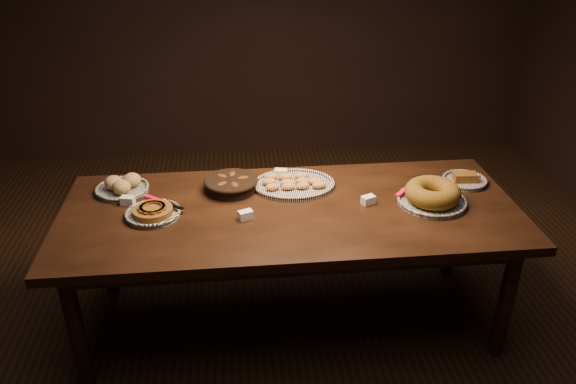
{
  "coord_description": "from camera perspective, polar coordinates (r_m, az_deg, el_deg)",
  "views": [
    {
      "loc": [
        -0.28,
        -2.55,
        2.2
      ],
      "look_at": [
        -0.01,
        0.05,
        0.82
      ],
      "focal_mm": 35.0,
      "sensor_mm": 36.0,
      "label": 1
    }
  ],
  "objects": [
    {
      "name": "bundt_cake_plate",
      "position": [
        3.07,
        14.44,
        -0.3
      ],
      "size": [
        0.37,
        0.42,
        0.11
      ],
      "rotation": [
        0.0,
        0.0,
        0.21
      ],
      "color": "black",
      "rests_on": "buffet_table"
    },
    {
      "name": "apple_tart_plate",
      "position": [
        2.95,
        -13.55,
        -1.99
      ],
      "size": [
        0.31,
        0.31,
        0.06
      ],
      "rotation": [
        0.0,
        0.0,
        -0.35
      ],
      "color": "white",
      "rests_on": "buffet_table"
    },
    {
      "name": "bread_roll_plate",
      "position": [
        3.23,
        -16.48,
        0.58
      ],
      "size": [
        0.29,
        0.29,
        0.09
      ],
      "rotation": [
        0.0,
        0.0,
        0.01
      ],
      "color": "white",
      "rests_on": "buffet_table"
    },
    {
      "name": "madeleine_platter",
      "position": [
        3.15,
        0.54,
        0.86
      ],
      "size": [
        0.46,
        0.37,
        0.05
      ],
      "rotation": [
        0.0,
        0.0,
        -0.3
      ],
      "color": "black",
      "rests_on": "buffet_table"
    },
    {
      "name": "ground",
      "position": [
        3.38,
        0.24,
        -12.78
      ],
      "size": [
        5.0,
        5.0,
        0.0
      ],
      "primitive_type": "plane",
      "color": "black",
      "rests_on": "ground"
    },
    {
      "name": "tent_cards",
      "position": [
        3.02,
        0.45,
        -0.36
      ],
      "size": [
        1.73,
        0.53,
        0.04
      ],
      "color": "white",
      "rests_on": "buffet_table"
    },
    {
      "name": "loaf_plate",
      "position": [
        3.35,
        17.51,
        1.21
      ],
      "size": [
        0.25,
        0.25,
        0.06
      ],
      "rotation": [
        0.0,
        0.0,
        -0.06
      ],
      "color": "black",
      "rests_on": "buffet_table"
    },
    {
      "name": "buffet_table",
      "position": [
        2.98,
        0.27,
        -2.88
      ],
      "size": [
        2.4,
        1.0,
        0.75
      ],
      "color": "black",
      "rests_on": "ground"
    },
    {
      "name": "croissant_basket",
      "position": [
        3.12,
        -5.8,
        0.89
      ],
      "size": [
        0.32,
        0.32,
        0.07
      ],
      "rotation": [
        0.0,
        0.0,
        0.16
      ],
      "color": "black",
      "rests_on": "buffet_table"
    }
  ]
}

